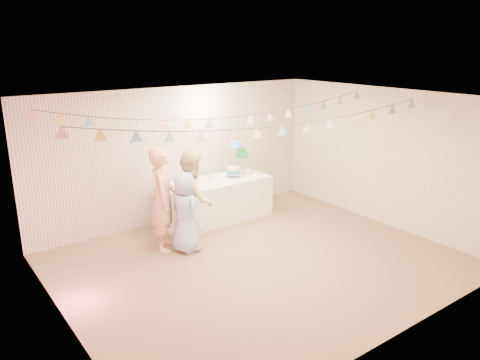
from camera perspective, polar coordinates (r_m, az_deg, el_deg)
floor at (r=7.62m, az=2.38°, el=-9.97°), size 6.00×6.00×0.00m
ceiling at (r=6.87m, az=2.64°, el=9.83°), size 6.00×6.00×0.00m
back_wall at (r=9.16m, az=-7.33°, el=3.13°), size 6.00×6.00×0.00m
front_wall at (r=5.54m, az=18.99°, el=-6.70°), size 6.00×6.00×0.00m
left_wall at (r=5.86m, az=-21.21°, el=-5.65°), size 5.00×5.00×0.00m
right_wall at (r=9.26m, az=17.18°, el=2.67°), size 5.00×5.00×0.00m
table at (r=9.21m, az=-2.93°, el=-2.46°), size 2.17×0.87×0.81m
cake_stand at (r=9.34m, az=-0.35°, el=2.36°), size 0.65×0.38×0.73m
cake_bottom at (r=9.28m, az=-0.88°, el=0.49°), size 0.31×0.31×0.15m
cake_middle at (r=9.52m, az=0.22°, el=2.58°), size 0.27×0.27×0.22m
cake_top_tier at (r=9.23m, az=-0.54°, el=3.85°), size 0.25×0.25×0.19m
platter at (r=8.74m, az=-6.30°, el=-1.17°), size 0.31×0.31×0.02m
posy at (r=9.08m, az=-3.54°, el=-0.00°), size 0.12×0.12×0.14m
person_adult_a at (r=7.87m, az=-9.35°, el=-2.31°), size 0.70×0.78×1.78m
person_adult_b at (r=8.00m, az=-5.78°, el=-2.27°), size 0.91×1.00×1.67m
person_child at (r=7.81m, az=-6.70°, el=-3.92°), size 0.48×0.70×1.37m
bunting_back at (r=7.78m, az=-2.52°, el=8.76°), size 5.60×1.10×0.40m
bunting_front at (r=6.76m, az=3.68°, el=7.30°), size 5.60×0.90×0.36m
tealight_0 at (r=8.56m, az=-6.89°, el=-1.07°), size 0.04×0.04×0.03m
tealight_1 at (r=9.05m, az=-5.45°, el=-0.05°), size 0.04×0.04×0.03m
tealight_2 at (r=8.96m, az=-1.66°, el=-0.16°), size 0.04×0.04×0.03m
tealight_3 at (r=9.44m, az=-1.93°, el=0.72°), size 0.04×0.04×0.03m
tealight_4 at (r=9.40m, az=1.81°, el=0.64°), size 0.04×0.04×0.03m
tealight_5 at (r=9.70m, az=0.99°, el=1.15°), size 0.04×0.04×0.03m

